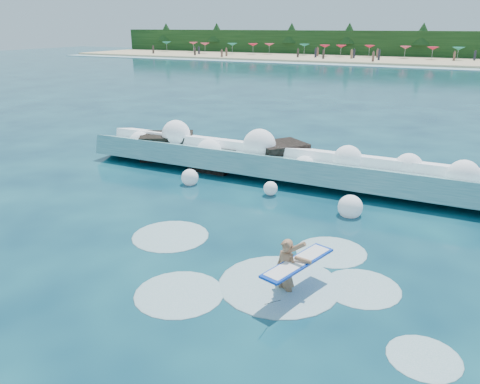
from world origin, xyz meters
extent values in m
plane|color=#07263B|center=(0.00, 0.00, 0.00)|extent=(200.00, 200.00, 0.00)
cube|color=tan|center=(0.00, 78.00, 0.20)|extent=(140.00, 20.00, 0.40)
cube|color=silver|center=(0.00, 67.00, 0.04)|extent=(140.00, 5.00, 0.08)
cube|color=black|center=(0.00, 88.00, 2.50)|extent=(140.00, 4.00, 5.00)
cube|color=teal|center=(0.60, 7.41, 0.44)|extent=(17.53, 2.67, 1.46)
cube|color=white|center=(0.60, 8.21, 0.88)|extent=(17.53, 1.24, 0.68)
cube|color=black|center=(-5.40, 8.00, 0.46)|extent=(3.05, 2.83, 1.33)
cube|color=black|center=(-2.40, 7.20, 0.36)|extent=(1.88, 1.48, 1.02)
cube|color=black|center=(0.30, 8.40, 0.50)|extent=(2.53, 2.61, 1.43)
imported|color=#A8714E|center=(4.13, -0.88, 0.54)|extent=(0.69, 0.57, 1.63)
cube|color=#0B38C0|center=(4.41, -0.83, 0.82)|extent=(1.12, 2.28, 0.06)
cube|color=white|center=(4.41, -0.83, 0.83)|extent=(0.98, 2.08, 0.06)
cylinder|color=black|center=(4.31, -2.08, 0.45)|extent=(0.01, 0.91, 0.43)
sphere|color=white|center=(-6.59, 7.44, 0.75)|extent=(0.97, 0.97, 0.97)
sphere|color=white|center=(-4.80, 7.92, 1.19)|extent=(1.34, 1.34, 1.34)
sphere|color=white|center=(-2.59, 7.17, 0.79)|extent=(1.10, 1.10, 1.10)
sphere|color=white|center=(-0.44, 7.79, 1.16)|extent=(1.43, 1.43, 1.43)
sphere|color=white|center=(1.83, 7.14, 0.69)|extent=(0.87, 0.87, 0.87)
sphere|color=white|center=(3.41, 7.75, 1.02)|extent=(1.14, 1.14, 1.14)
sphere|color=white|center=(5.67, 8.10, 0.92)|extent=(1.07, 1.07, 1.07)
sphere|color=white|center=(7.60, 7.20, 1.11)|extent=(1.11, 1.11, 1.11)
sphere|color=white|center=(-2.21, 4.96, 0.28)|extent=(0.69, 0.69, 0.69)
sphere|color=white|center=(1.19, 5.19, 0.28)|extent=(0.53, 0.53, 0.53)
sphere|color=white|center=(4.35, 4.57, 0.29)|extent=(0.83, 0.83, 0.83)
ellipsoid|color=silver|center=(3.89, -0.64, 0.00)|extent=(3.04, 3.04, 0.15)
ellipsoid|color=silver|center=(1.91, -2.10, 0.00)|extent=(2.17, 2.17, 0.11)
ellipsoid|color=silver|center=(5.75, 0.09, 0.00)|extent=(1.92, 1.92, 0.10)
ellipsoid|color=silver|center=(-0.12, 0.51, 0.00)|extent=(2.34, 2.34, 0.12)
ellipsoid|color=silver|center=(4.55, 1.65, 0.00)|extent=(2.02, 2.02, 0.10)
ellipsoid|color=silver|center=(7.40, -1.92, 0.00)|extent=(1.44, 1.44, 0.07)
cone|color=#137761|center=(-56.17, 81.07, 2.25)|extent=(2.00, 2.00, 0.50)
cone|color=#C3394E|center=(-49.50, 81.70, 2.25)|extent=(2.00, 2.00, 0.50)
cone|color=#C3394E|center=(-44.81, 78.73, 2.25)|extent=(2.00, 2.00, 0.50)
cone|color=#137761|center=(-38.81, 79.65, 2.25)|extent=(2.00, 2.00, 0.50)
cone|color=red|center=(-34.36, 80.24, 2.25)|extent=(2.00, 2.00, 0.50)
cone|color=#C3394E|center=(-31.42, 81.80, 2.25)|extent=(2.00, 2.00, 0.50)
cone|color=#137761|center=(-24.12, 82.36, 2.25)|extent=(2.00, 2.00, 0.50)
cone|color=red|center=(-19.21, 79.85, 2.25)|extent=(2.00, 2.00, 0.50)
cone|color=red|center=(-16.27, 80.60, 2.25)|extent=(2.00, 2.00, 0.50)
cone|color=red|center=(-11.30, 82.08, 2.25)|extent=(2.00, 2.00, 0.50)
cone|color=#C3394E|center=(-4.79, 81.25, 2.25)|extent=(2.00, 2.00, 0.50)
cone|color=red|center=(-0.08, 80.13, 2.25)|extent=(2.00, 2.00, 0.50)
cone|color=#137761|center=(3.94, 80.67, 2.25)|extent=(2.00, 2.00, 0.50)
cube|color=#3F332D|center=(-9.80, 70.81, 1.17)|extent=(0.35, 0.22, 1.54)
cube|color=#8C664C|center=(-30.29, 68.48, 0.81)|extent=(0.35, 0.22, 1.46)
cube|color=#3F332D|center=(-32.36, 77.35, 1.17)|extent=(0.35, 0.22, 1.55)
cube|color=#8C664C|center=(-11.86, 72.39, 1.20)|extent=(0.35, 0.22, 1.61)
cube|color=#3F332D|center=(-28.42, 77.47, 1.15)|extent=(0.35, 0.22, 1.50)
cube|color=#8C664C|center=(-7.35, 71.61, 1.09)|extent=(0.35, 0.22, 1.38)
cube|color=#262633|center=(5.46, 72.45, 1.14)|extent=(0.35, 0.22, 1.47)
cube|color=brown|center=(-40.36, 71.03, 1.13)|extent=(0.35, 0.22, 1.46)
cube|color=#8C664C|center=(-39.36, 71.53, 1.17)|extent=(0.35, 0.22, 1.54)
cube|color=#262633|center=(-16.56, 70.43, 1.15)|extent=(0.35, 0.22, 1.51)
cube|color=#3F332D|center=(-1.08, 72.31, 1.20)|extent=(0.35, 0.22, 1.61)
cube|color=#8C664C|center=(-19.72, 78.19, 1.15)|extent=(0.35, 0.22, 1.50)
cube|color=#262633|center=(-17.71, 75.38, 1.16)|extent=(0.35, 0.22, 1.52)
cube|color=brown|center=(-41.60, 75.42, 1.10)|extent=(0.35, 0.22, 1.40)
cube|color=#3F332D|center=(-34.82, 74.01, 1.11)|extent=(0.35, 0.22, 1.43)
cube|color=#3F332D|center=(-46.87, 69.00, 0.87)|extent=(0.35, 0.22, 1.57)
cube|color=#8C664C|center=(-36.36, 72.96, 1.15)|extent=(0.35, 0.22, 1.50)
camera|label=1|loc=(7.51, -10.12, 6.04)|focal=35.00mm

